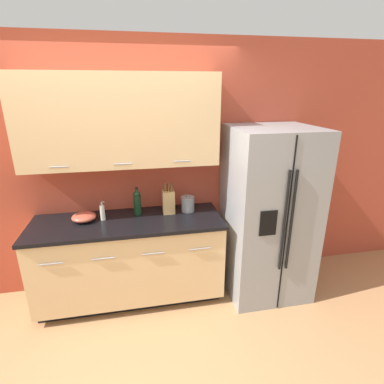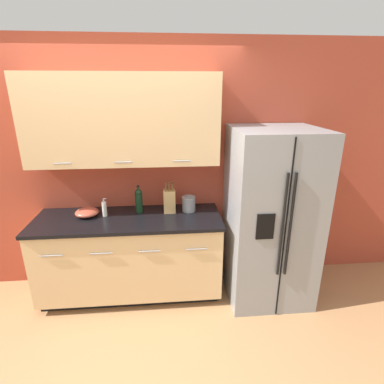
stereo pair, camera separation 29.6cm
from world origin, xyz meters
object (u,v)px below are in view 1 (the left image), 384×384
knife_block (168,201)px  mixing_bowl (84,217)px  soap_dispenser (102,212)px  refrigerator (268,213)px  steel_canister (188,204)px  wine_bottle (137,202)px

knife_block → mixing_bowl: (-0.83, -0.04, -0.09)m
soap_dispenser → mixing_bowl: soap_dispenser is taller
soap_dispenser → knife_block: bearing=4.5°
refrigerator → mixing_bowl: bearing=175.1°
soap_dispenser → steel_canister: soap_dispenser is taller
refrigerator → wine_bottle: size_ratio=6.15×
refrigerator → mixing_bowl: 1.85m
knife_block → steel_canister: size_ratio=1.90×
wine_bottle → mixing_bowl: wine_bottle is taller
knife_block → wine_bottle: knife_block is taller
soap_dispenser → mixing_bowl: (-0.18, 0.02, -0.04)m
steel_canister → soap_dispenser: bearing=-176.0°
knife_block → refrigerator: bearing=-10.8°
soap_dispenser → steel_canister: 0.86m
knife_block → mixing_bowl: knife_block is taller
soap_dispenser → mixing_bowl: bearing=175.1°
wine_bottle → steel_canister: (0.52, -0.02, -0.05)m
wine_bottle → soap_dispenser: (-0.34, -0.08, -0.05)m
knife_block → steel_canister: bearing=2.3°
refrigerator → soap_dispenser: size_ratio=9.34×
refrigerator → knife_block: size_ratio=5.36×
refrigerator → soap_dispenser: 1.67m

